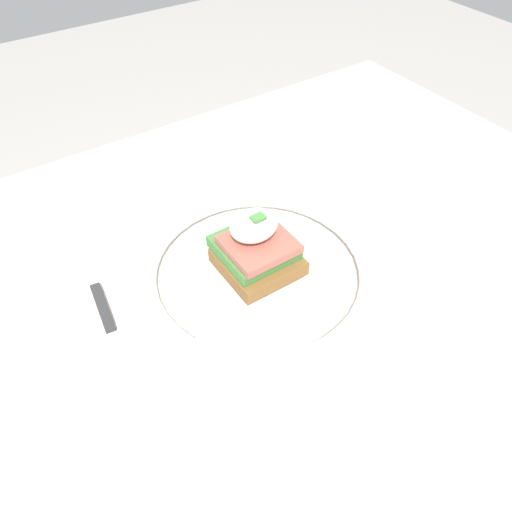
# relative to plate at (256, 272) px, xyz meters

# --- Properties ---
(ground_plane) EXTENTS (6.00, 6.00, 0.00)m
(ground_plane) POSITION_rel_plate_xyz_m (-0.00, -0.01, -0.76)
(ground_plane) COLOR #9E9993
(dining_table) EXTENTS (1.09, 0.75, 0.75)m
(dining_table) POSITION_rel_plate_xyz_m (-0.00, -0.01, -0.12)
(dining_table) COLOR beige
(dining_table) RESTS_ON ground_plane
(plate) EXTENTS (0.27, 0.27, 0.02)m
(plate) POSITION_rel_plate_xyz_m (0.00, 0.00, 0.00)
(plate) COLOR white
(plate) RESTS_ON dining_table
(sandwich) EXTENTS (0.10, 0.12, 0.08)m
(sandwich) POSITION_rel_plate_xyz_m (-0.00, -0.00, 0.04)
(sandwich) COLOR brown
(sandwich) RESTS_ON plate
(fork) EXTENTS (0.05, 0.16, 0.00)m
(fork) POSITION_rel_plate_xyz_m (-0.18, 0.01, -0.01)
(fork) COLOR silver
(fork) RESTS_ON dining_table
(knife) EXTENTS (0.04, 0.19, 0.01)m
(knife) POSITION_rel_plate_xyz_m (0.18, -0.01, -0.01)
(knife) COLOR #2D2D2D
(knife) RESTS_ON dining_table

